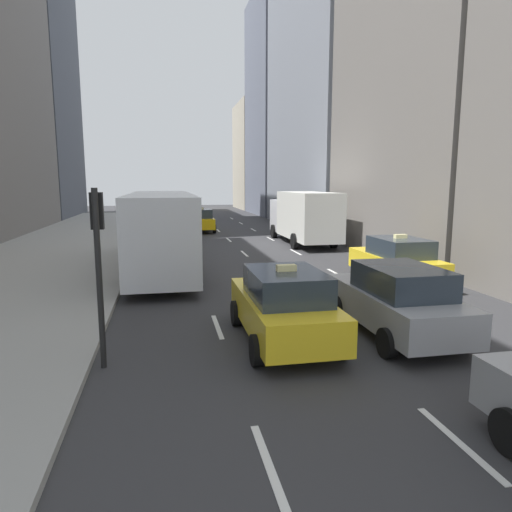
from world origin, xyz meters
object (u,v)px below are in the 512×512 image
object	(u,v)px
taxi_lead	(396,261)
traffic_light_pole	(98,249)
sedan_black_near	(396,300)
city_bus	(161,228)
taxi_second	(201,220)
box_truck	(303,216)
taxi_third	(284,305)

from	to	relation	value
taxi_lead	traffic_light_pole	size ratio (longest dim) A/B	1.22
taxi_lead	sedan_black_near	bearing A→B (deg)	-118.27
taxi_lead	city_bus	size ratio (longest dim) A/B	0.38
taxi_second	traffic_light_pole	bearing A→B (deg)	-98.81
taxi_second	city_bus	size ratio (longest dim) A/B	0.38
taxi_lead	box_truck	world-z (taller)	box_truck
taxi_third	city_bus	bearing A→B (deg)	106.01
taxi_lead	taxi_second	xyz separation A→B (m)	(-5.60, 19.70, 0.00)
city_bus	traffic_light_pole	size ratio (longest dim) A/B	3.22
sedan_black_near	traffic_light_pole	distance (m)	6.94
taxi_second	box_truck	xyz separation A→B (m)	(5.60, -8.16, 0.83)
taxi_lead	taxi_third	bearing A→B (deg)	-137.57
box_truck	taxi_third	bearing A→B (deg)	-108.58
taxi_second	sedan_black_near	bearing A→B (deg)	-83.59
taxi_second	taxi_third	world-z (taller)	same
taxi_third	sedan_black_near	world-z (taller)	taxi_third
taxi_third	sedan_black_near	distance (m)	2.80
taxi_second	city_bus	xyz separation A→B (m)	(-2.81, -15.02, 0.91)
taxi_second	box_truck	distance (m)	9.93
taxi_lead	city_bus	distance (m)	9.67
sedan_black_near	taxi_third	bearing A→B (deg)	178.21
sedan_black_near	box_truck	size ratio (longest dim) A/B	0.54
taxi_second	sedan_black_near	distance (m)	25.07
taxi_third	traffic_light_pole	distance (m)	4.29
city_bus	traffic_light_pole	xyz separation A→B (m)	(-1.14, -10.47, 0.62)
traffic_light_pole	box_truck	bearing A→B (deg)	61.15
city_bus	taxi_lead	bearing A→B (deg)	-29.08
taxi_lead	city_bus	world-z (taller)	city_bus
taxi_second	city_bus	bearing A→B (deg)	-100.60
box_truck	traffic_light_pole	world-z (taller)	traffic_light_pole
taxi_third	traffic_light_pole	bearing A→B (deg)	-170.35
taxi_lead	traffic_light_pole	xyz separation A→B (m)	(-9.55, -5.79, 1.53)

